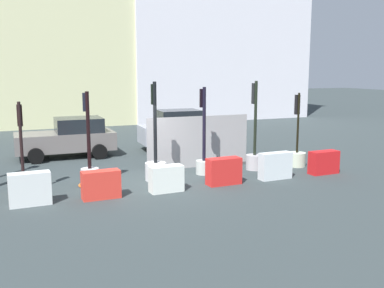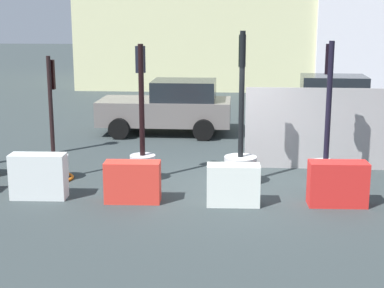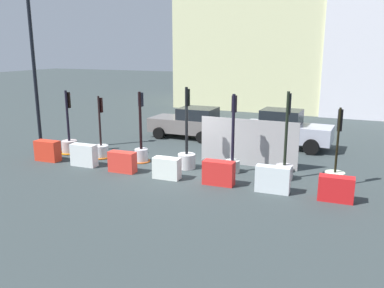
% 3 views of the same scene
% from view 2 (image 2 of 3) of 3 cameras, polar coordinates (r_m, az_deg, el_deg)
% --- Properties ---
extents(ground_plane, '(120.00, 120.00, 0.00)m').
position_cam_2_polar(ground_plane, '(12.40, 4.26, -4.20)').
color(ground_plane, '#313A3B').
extents(traffic_light_1, '(0.85, 0.85, 2.74)m').
position_cam_2_polar(traffic_light_1, '(13.14, -13.52, -1.64)').
color(traffic_light_1, silver).
rests_on(traffic_light_1, ground_plane).
extents(traffic_light_2, '(0.75, 0.75, 2.99)m').
position_cam_2_polar(traffic_light_2, '(12.75, -4.92, -0.90)').
color(traffic_light_2, silver).
rests_on(traffic_light_2, ground_plane).
extents(traffic_light_3, '(0.70, 0.70, 3.27)m').
position_cam_2_polar(traffic_light_3, '(12.50, 4.82, -1.32)').
color(traffic_light_3, silver).
rests_on(traffic_light_3, ground_plane).
extents(traffic_light_4, '(0.57, 0.57, 3.06)m').
position_cam_2_polar(traffic_light_4, '(12.83, 13.13, -0.65)').
color(traffic_light_4, '#AFB5AF').
rests_on(traffic_light_4, ground_plane).
extents(construction_barrier_1, '(1.11, 0.45, 0.91)m').
position_cam_2_polar(construction_barrier_1, '(11.87, -14.95, -3.10)').
color(construction_barrier_1, silver).
rests_on(construction_barrier_1, ground_plane).
extents(construction_barrier_2, '(1.09, 0.47, 0.81)m').
position_cam_2_polar(construction_barrier_2, '(11.31, -5.90, -3.76)').
color(construction_barrier_2, red).
rests_on(construction_barrier_2, ground_plane).
extents(construction_barrier_3, '(1.03, 0.47, 0.80)m').
position_cam_2_polar(construction_barrier_3, '(11.10, 4.10, -4.06)').
color(construction_barrier_3, white).
rests_on(construction_barrier_3, ground_plane).
extents(construction_barrier_4, '(1.13, 0.50, 0.86)m').
position_cam_2_polar(construction_barrier_4, '(11.39, 14.22, -3.84)').
color(construction_barrier_4, red).
rests_on(construction_barrier_4, ground_plane).
extents(car_grey_saloon, '(4.02, 2.23, 1.64)m').
position_cam_2_polar(car_grey_saloon, '(17.75, -2.24, 3.68)').
color(car_grey_saloon, slate).
rests_on(car_grey_saloon, ground_plane).
extents(car_silver_hatchback, '(4.23, 2.15, 1.84)m').
position_cam_2_polar(car_silver_hatchback, '(17.70, 14.52, 3.52)').
color(car_silver_hatchback, '#A8ABBB').
rests_on(car_silver_hatchback, ground_plane).
extents(site_fence_panel, '(4.07, 0.50, 1.94)m').
position_cam_2_polar(site_fence_panel, '(13.93, 13.69, 1.27)').
color(site_fence_panel, '#9C9A9A').
rests_on(site_fence_panel, ground_plane).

